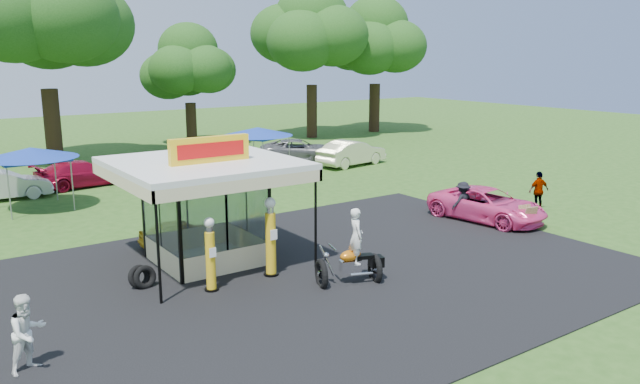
% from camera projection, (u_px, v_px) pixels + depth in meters
% --- Properties ---
extents(ground, '(120.00, 120.00, 0.00)m').
position_uv_depth(ground, '(349.00, 296.00, 17.51)').
color(ground, '#294F18').
rests_on(ground, ground).
extents(asphalt_apron, '(20.00, 14.00, 0.04)m').
position_uv_depth(asphalt_apron, '(309.00, 275.00, 19.10)').
color(asphalt_apron, black).
rests_on(asphalt_apron, ground).
extents(gas_station_kiosk, '(5.40, 5.40, 4.18)m').
position_uv_depth(gas_station_kiosk, '(205.00, 209.00, 19.99)').
color(gas_station_kiosk, white).
rests_on(gas_station_kiosk, ground).
extents(gas_pump_left, '(0.41, 0.41, 2.20)m').
position_uv_depth(gas_pump_left, '(210.00, 256.00, 17.63)').
color(gas_pump_left, black).
rests_on(gas_pump_left, ground).
extents(gas_pump_right, '(0.46, 0.46, 2.48)m').
position_uv_depth(gas_pump_right, '(271.00, 239.00, 18.83)').
color(gas_pump_right, black).
rests_on(gas_pump_right, ground).
extents(motorcycle, '(2.10, 1.47, 2.38)m').
position_uv_depth(motorcycle, '(353.00, 253.00, 18.29)').
color(motorcycle, black).
rests_on(motorcycle, ground).
extents(spare_tires, '(0.87, 0.61, 0.72)m').
position_uv_depth(spare_tires, '(142.00, 277.00, 18.01)').
color(spare_tires, black).
rests_on(spare_tires, ground).
extents(a_frame_sign, '(0.59, 0.60, 0.98)m').
position_uv_depth(a_frame_sign, '(527.00, 218.00, 23.87)').
color(a_frame_sign, '#593819').
rests_on(a_frame_sign, ground).
extents(kiosk_car, '(2.82, 1.13, 0.96)m').
position_uv_depth(kiosk_car, '(180.00, 232.00, 22.04)').
color(kiosk_car, gold).
rests_on(kiosk_car, ground).
extents(pink_sedan, '(2.88, 5.08, 1.34)m').
position_uv_depth(pink_sedan, '(487.00, 205.00, 25.30)').
color(pink_sedan, '#FA4490').
rests_on(pink_sedan, ground).
extents(spectator_west, '(1.04, 0.94, 1.73)m').
position_uv_depth(spectator_west, '(28.00, 333.00, 13.22)').
color(spectator_west, white).
rests_on(spectator_west, ground).
extents(spectator_east_a, '(1.06, 0.63, 1.61)m').
position_uv_depth(spectator_east_a, '(462.00, 201.00, 25.33)').
color(spectator_east_a, black).
rests_on(spectator_east_a, ground).
extents(spectator_east_b, '(1.07, 0.65, 1.70)m').
position_uv_depth(spectator_east_b, '(539.00, 191.00, 27.06)').
color(spectator_east_b, gray).
rests_on(spectator_east_b, ground).
extents(bg_car_a, '(4.27, 1.66, 1.39)m').
position_uv_depth(bg_car_a, '(3.00, 185.00, 28.96)').
color(bg_car_a, silver).
rests_on(bg_car_a, ground).
extents(bg_car_b, '(4.91, 2.61, 1.35)m').
position_uv_depth(bg_car_b, '(82.00, 174.00, 31.87)').
color(bg_car_b, maroon).
rests_on(bg_car_b, ground).
extents(bg_car_c, '(5.50, 3.58, 1.74)m').
position_uv_depth(bg_car_c, '(222.00, 154.00, 36.82)').
color(bg_car_c, silver).
rests_on(bg_car_c, ground).
extents(bg_car_d, '(5.39, 4.59, 1.37)m').
position_uv_depth(bg_car_d, '(299.00, 150.00, 39.58)').
color(bg_car_d, '#5D5D60').
rests_on(bg_car_d, ground).
extents(bg_car_e, '(4.89, 2.40, 1.54)m').
position_uv_depth(bg_car_e, '(352.00, 153.00, 37.90)').
color(bg_car_e, beige).
rests_on(bg_car_e, ground).
extents(tent_west, '(3.91, 3.91, 2.73)m').
position_uv_depth(tent_west, '(31.00, 153.00, 26.79)').
color(tent_west, gray).
rests_on(tent_west, ground).
extents(tent_east, '(3.88, 3.88, 2.71)m').
position_uv_depth(tent_east, '(258.00, 132.00, 34.37)').
color(tent_east, gray).
rests_on(tent_east, ground).
extents(oak_far_c, '(11.01, 11.01, 12.98)m').
position_uv_depth(oak_far_c, '(43.00, 27.00, 37.04)').
color(oak_far_c, black).
rests_on(oak_far_c, ground).
extents(oak_far_d, '(7.31, 7.31, 8.70)m').
position_uv_depth(oak_far_d, '(189.00, 70.00, 45.38)').
color(oak_far_d, black).
rests_on(oak_far_d, ground).
extents(oak_far_e, '(9.89, 9.89, 11.78)m').
position_uv_depth(oak_far_e, '(312.00, 43.00, 49.32)').
color(oak_far_e, black).
rests_on(oak_far_e, ground).
extents(oak_far_f, '(9.34, 9.34, 11.26)m').
position_uv_depth(oak_far_f, '(376.00, 47.00, 53.22)').
color(oak_far_f, black).
rests_on(oak_far_f, ground).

